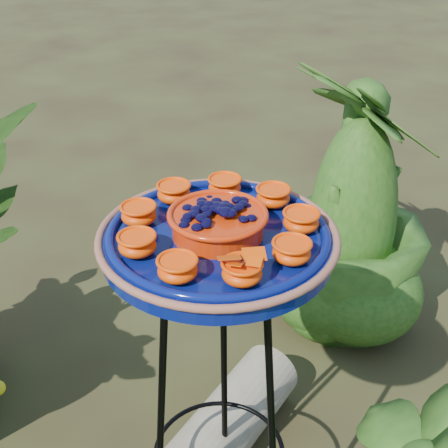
% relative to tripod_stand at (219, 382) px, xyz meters
% --- Properties ---
extents(tripod_stand, '(0.38, 0.38, 0.83)m').
position_rel_tripod_stand_xyz_m(tripod_stand, '(0.00, 0.00, 0.00)').
color(tripod_stand, black).
rests_on(tripod_stand, ground).
extents(feeder_dish, '(0.53, 0.53, 0.10)m').
position_rel_tripod_stand_xyz_m(feeder_dish, '(0.00, -0.00, 0.36)').
color(feeder_dish, '#071256').
rests_on(feeder_dish, tripod_stand).
extents(driftwood_log, '(0.51, 0.50, 0.18)m').
position_rel_tripod_stand_xyz_m(driftwood_log, '(0.07, 0.23, -0.41)').
color(driftwood_log, tan).
rests_on(driftwood_log, ground).
extents(shrub_back_right, '(0.63, 0.63, 0.93)m').
position_rel_tripod_stand_xyz_m(shrub_back_right, '(0.63, 0.71, -0.04)').
color(shrub_back_right, '#1E4712').
rests_on(shrub_back_right, ground).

